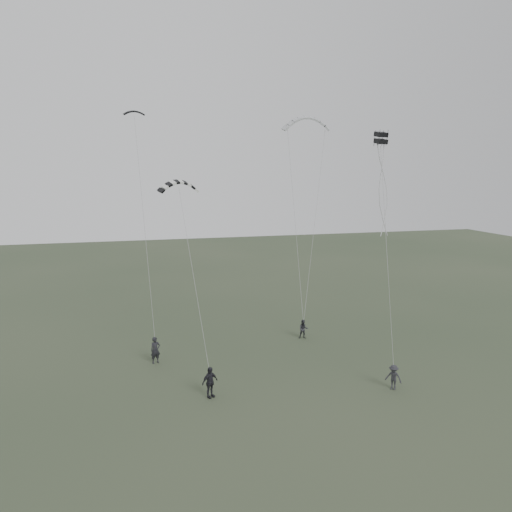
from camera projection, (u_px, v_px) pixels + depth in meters
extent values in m
plane|color=#303E29|center=(263.00, 378.00, 32.83)|extent=(140.00, 140.00, 0.00)
imported|color=black|center=(155.00, 350.00, 35.20)|extent=(0.79, 0.63, 1.90)
imported|color=#28292E|center=(303.00, 329.00, 40.43)|extent=(0.88, 0.77, 1.54)
imported|color=black|center=(210.00, 382.00, 29.83)|extent=(1.20, 0.93, 1.90)
imported|color=#26262B|center=(393.00, 377.00, 30.93)|extent=(1.13, 1.16, 1.59)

